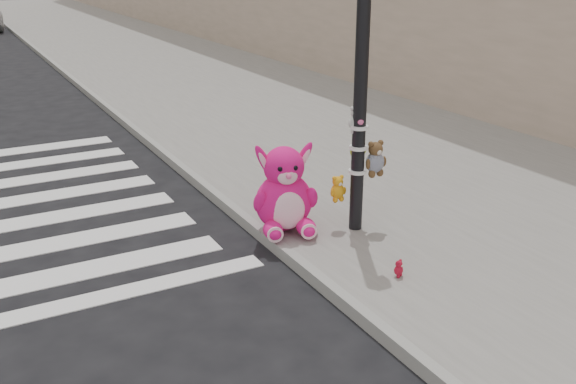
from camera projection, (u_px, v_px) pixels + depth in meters
ground at (219, 376)px, 5.45m from camera, size 120.00×120.00×0.00m
sidewalk_near at (250, 96)px, 15.90m from camera, size 7.00×80.00×0.14m
curb_edge at (111, 111)px, 14.36m from camera, size 0.12×80.00×0.15m
signal_pole at (362, 98)px, 7.48m from camera, size 0.69×0.48×4.00m
pink_bunny at (284, 195)px, 7.82m from camera, size 0.88×0.97×1.14m
red_teddy at (399, 268)px, 6.79m from camera, size 0.16×0.14×0.19m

